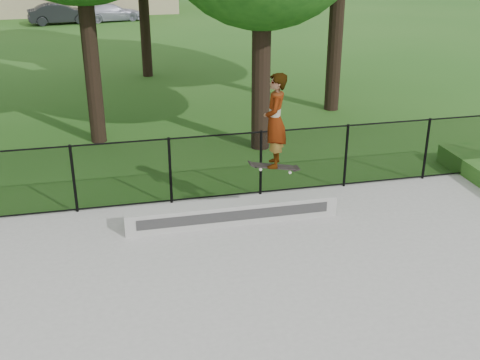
{
  "coord_description": "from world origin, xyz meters",
  "views": [
    {
      "loc": [
        -1.18,
        -5.99,
        5.72
      ],
      "look_at": [
        1.14,
        4.2,
        1.2
      ],
      "focal_mm": 45.0,
      "sensor_mm": 36.0,
      "label": 1
    }
  ],
  "objects_px": {
    "grind_ledge": "(232,212)",
    "car_c": "(112,12)",
    "skater_airborne": "(275,122)",
    "car_b": "(60,14)"
  },
  "relations": [
    {
      "from": "grind_ledge",
      "to": "car_c",
      "type": "height_order",
      "value": "car_c"
    },
    {
      "from": "grind_ledge",
      "to": "skater_airborne",
      "type": "xyz_separation_m",
      "value": [
        0.8,
        -0.17,
        1.92
      ]
    },
    {
      "from": "skater_airborne",
      "to": "grind_ledge",
      "type": "bearing_deg",
      "value": 168.25
    },
    {
      "from": "car_b",
      "to": "skater_airborne",
      "type": "height_order",
      "value": "skater_airborne"
    },
    {
      "from": "car_b",
      "to": "skater_airborne",
      "type": "bearing_deg",
      "value": -178.33
    },
    {
      "from": "car_c",
      "to": "grind_ledge",
      "type": "bearing_deg",
      "value": 172.91
    },
    {
      "from": "skater_airborne",
      "to": "car_c",
      "type": "bearing_deg",
      "value": 94.71
    },
    {
      "from": "skater_airborne",
      "to": "car_b",
      "type": "bearing_deg",
      "value": 100.95
    },
    {
      "from": "car_b",
      "to": "car_c",
      "type": "bearing_deg",
      "value": -90.64
    },
    {
      "from": "car_c",
      "to": "skater_airborne",
      "type": "height_order",
      "value": "skater_airborne"
    }
  ]
}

